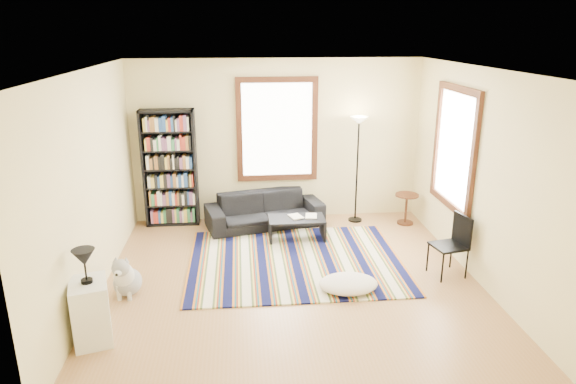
{
  "coord_description": "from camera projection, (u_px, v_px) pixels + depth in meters",
  "views": [
    {
      "loc": [
        -0.65,
        -6.24,
        3.27
      ],
      "look_at": [
        0.0,
        0.5,
        1.1
      ],
      "focal_mm": 32.0,
      "sensor_mm": 36.0,
      "label": 1
    }
  ],
  "objects": [
    {
      "name": "ceiling",
      "position": [
        292.0,
        65.0,
        6.11
      ],
      "size": [
        5.0,
        5.0,
        0.1
      ],
      "primitive_type": "cube",
      "color": "white",
      "rests_on": "floor"
    },
    {
      "name": "window_back",
      "position": [
        277.0,
        130.0,
        8.83
      ],
      "size": [
        1.2,
        0.06,
        1.6
      ],
      "primitive_type": "cube",
      "color": "white",
      "rests_on": "wall_back"
    },
    {
      "name": "book_a",
      "position": [
        290.0,
        217.0,
        8.22
      ],
      "size": [
        0.3,
        0.26,
        0.02
      ],
      "primitive_type": "imported",
      "rotation": [
        0.0,
        0.0,
        0.33
      ],
      "color": "beige",
      "rests_on": "coffee_table"
    },
    {
      "name": "floor",
      "position": [
        291.0,
        283.0,
        6.99
      ],
      "size": [
        5.0,
        5.0,
        0.1
      ],
      "primitive_type": "cube",
      "color": "#A5784B",
      "rests_on": "ground"
    },
    {
      "name": "bookshelf",
      "position": [
        170.0,
        168.0,
        8.7
      ],
      "size": [
        0.9,
        0.3,
        2.0
      ],
      "primitive_type": "cube",
      "color": "black",
      "rests_on": "floor"
    },
    {
      "name": "wall_left",
      "position": [
        86.0,
        187.0,
        6.32
      ],
      "size": [
        0.1,
        5.0,
        2.8
      ],
      "primitive_type": "cube",
      "color": "beige",
      "rests_on": "floor"
    },
    {
      "name": "wall_back",
      "position": [
        277.0,
        140.0,
        8.96
      ],
      "size": [
        5.0,
        0.1,
        2.8
      ],
      "primitive_type": "cube",
      "color": "beige",
      "rests_on": "floor"
    },
    {
      "name": "folding_chair",
      "position": [
        448.0,
        246.0,
        7.0
      ],
      "size": [
        0.49,
        0.48,
        0.86
      ],
      "primitive_type": "cube",
      "rotation": [
        0.0,
        0.0,
        0.21
      ],
      "color": "black",
      "rests_on": "floor"
    },
    {
      "name": "window_right",
      "position": [
        455.0,
        148.0,
        7.47
      ],
      "size": [
        0.06,
        1.2,
        1.6
      ],
      "primitive_type": "cube",
      "color": "white",
      "rests_on": "wall_right"
    },
    {
      "name": "wall_front",
      "position": [
        324.0,
        271.0,
        4.13
      ],
      "size": [
        5.0,
        0.1,
        2.8
      ],
      "primitive_type": "cube",
      "color": "beige",
      "rests_on": "floor"
    },
    {
      "name": "wall_right",
      "position": [
        483.0,
        176.0,
        6.78
      ],
      "size": [
        0.1,
        5.0,
        2.8
      ],
      "primitive_type": "cube",
      "color": "beige",
      "rests_on": "floor"
    },
    {
      "name": "sofa",
      "position": [
        265.0,
        210.0,
        8.81
      ],
      "size": [
        1.21,
        2.1,
        0.58
      ],
      "primitive_type": "imported",
      "rotation": [
        0.0,
        0.0,
        0.24
      ],
      "color": "black",
      "rests_on": "floor"
    },
    {
      "name": "book_b",
      "position": [
        305.0,
        216.0,
        8.29
      ],
      "size": [
        0.22,
        0.28,
        0.02
      ],
      "primitive_type": "imported",
      "rotation": [
        0.0,
        0.0,
        -0.15
      ],
      "color": "beige",
      "rests_on": "coffee_table"
    },
    {
      "name": "table_lamp",
      "position": [
        85.0,
        266.0,
        5.37
      ],
      "size": [
        0.29,
        0.29,
        0.38
      ],
      "primitive_type": null,
      "rotation": [
        0.0,
        0.0,
        0.24
      ],
      "color": "black",
      "rests_on": "white_cabinet"
    },
    {
      "name": "white_cabinet",
      "position": [
        91.0,
        312.0,
        5.53
      ],
      "size": [
        0.5,
        0.58,
        0.7
      ],
      "primitive_type": "cube",
      "rotation": [
        0.0,
        0.0,
        0.27
      ],
      "color": "white",
      "rests_on": "floor"
    },
    {
      "name": "side_table",
      "position": [
        406.0,
        209.0,
        8.91
      ],
      "size": [
        0.46,
        0.46,
        0.54
      ],
      "primitive_type": "cylinder",
      "rotation": [
        0.0,
        0.0,
        0.16
      ],
      "color": "#492812",
      "rests_on": "floor"
    },
    {
      "name": "coffee_table",
      "position": [
        297.0,
        228.0,
        8.29
      ],
      "size": [
        1.0,
        0.72,
        0.36
      ],
      "primitive_type": "cube",
      "rotation": [
        0.0,
        0.0,
        0.27
      ],
      "color": "black",
      "rests_on": "floor"
    },
    {
      "name": "floor_cushion",
      "position": [
        348.0,
        284.0,
        6.67
      ],
      "size": [
        0.86,
        0.7,
        0.19
      ],
      "primitive_type": "ellipsoid",
      "rotation": [
        0.0,
        0.0,
        -0.17
      ],
      "color": "silver",
      "rests_on": "floor"
    },
    {
      "name": "dog",
      "position": [
        127.0,
        274.0,
        6.53
      ],
      "size": [
        0.46,
        0.6,
        0.56
      ],
      "primitive_type": null,
      "rotation": [
        0.0,
        0.0,
        -0.11
      ],
      "color": "beige",
      "rests_on": "floor"
    },
    {
      "name": "floor_lamp",
      "position": [
        357.0,
        170.0,
        8.85
      ],
      "size": [
        0.4,
        0.4,
        1.86
      ],
      "primitive_type": null,
      "rotation": [
        0.0,
        0.0,
        -0.43
      ],
      "color": "black",
      "rests_on": "floor"
    },
    {
      "name": "rug",
      "position": [
        295.0,
        261.0,
        7.53
      ],
      "size": [
        3.09,
        2.47,
        0.02
      ],
      "primitive_type": "cube",
      "color": "#0B0E3A",
      "rests_on": "floor"
    }
  ]
}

